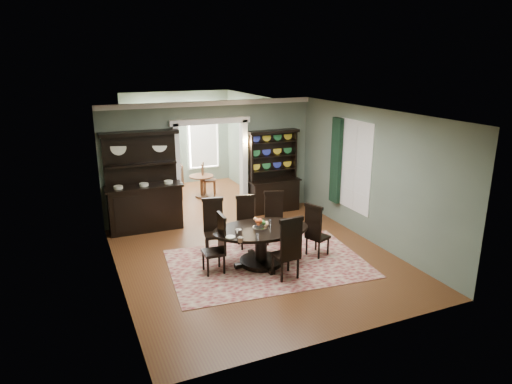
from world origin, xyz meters
The scene contains 19 objects.
room centered at (0.00, 0.04, 1.58)m, with size 5.51×6.01×3.01m.
parlor centered at (0.00, 5.53, 1.52)m, with size 3.51×3.50×3.01m.
doorway_trim centered at (0.00, 3.00, 1.62)m, with size 2.08×0.25×2.57m.
right_window centered at (2.69, 0.93, 1.60)m, with size 0.15×1.47×2.12m.
wall_sconce centered at (0.95, 2.85, 1.89)m, with size 0.27×0.21×0.21m.
rug centered at (0.10, -0.26, 0.01)m, with size 3.90×2.57×0.01m, color maroon.
dining_table centered at (-0.02, -0.21, 0.54)m, with size 2.05×1.97×0.77m.
centerpiece centered at (-0.07, -0.25, 0.84)m, with size 1.47×0.95×0.24m.
chair_far_left centered at (-0.70, 0.75, 0.63)m, with size 0.51×0.49×1.19m.
chair_far_mid centered at (0.07, 0.80, 0.60)m, with size 0.48×0.46×1.15m.
chair_far_right centered at (0.74, 0.78, 0.61)m, with size 0.54×0.53×1.17m.
chair_end_left centered at (-0.92, -0.18, 0.61)m, with size 0.42×0.45×1.17m.
chair_end_right centered at (1.16, -0.32, 0.61)m, with size 0.53×0.55×1.15m.
chair_near centered at (0.17, -1.02, 0.66)m, with size 0.49×0.47×1.26m.
sideboard centered at (-1.79, 2.72, 0.83)m, with size 1.82×0.67×2.39m.
welsh_dresser centered at (1.67, 2.76, 0.80)m, with size 1.41×0.52×2.20m.
parlor_table centered at (0.23, 4.70, 0.43)m, with size 0.72×0.72×0.66m.
parlor_chair_left centered at (-0.46, 4.78, 0.55)m, with size 0.44×0.43×1.02m.
parlor_chair_right centered at (0.44, 4.82, 0.54)m, with size 0.48×0.47×1.00m.
Camera 1 is at (-3.49, -7.94, 4.04)m, focal length 32.00 mm.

